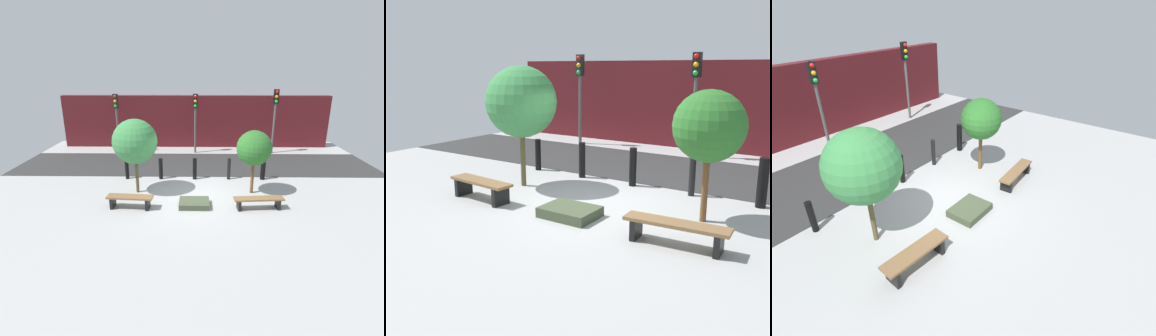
{
  "view_description": "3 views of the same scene",
  "coord_description": "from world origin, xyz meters",
  "views": [
    {
      "loc": [
        0.07,
        -10.65,
        4.83
      ],
      "look_at": [
        -0.08,
        -0.55,
        1.37
      ],
      "focal_mm": 28.0,
      "sensor_mm": 36.0,
      "label": 1
    },
    {
      "loc": [
        4.64,
        -7.42,
        2.93
      ],
      "look_at": [
        -0.2,
        -0.21,
        0.86
      ],
      "focal_mm": 40.0,
      "sensor_mm": 36.0,
      "label": 2
    },
    {
      "loc": [
        -5.47,
        -4.77,
        5.24
      ],
      "look_at": [
        0.59,
        -0.15,
        0.97
      ],
      "focal_mm": 28.0,
      "sensor_mm": 36.0,
      "label": 3
    }
  ],
  "objects": [
    {
      "name": "traffic_light_mid_east",
      "position": [
        4.46,
        6.27,
        2.5
      ],
      "size": [
        0.28,
        0.27,
        3.61
      ],
      "color": "#555555",
      "rests_on": "ground"
    },
    {
      "name": "traffic_light_mid_west",
      "position": [
        0.0,
        6.27,
        2.34
      ],
      "size": [
        0.28,
        0.27,
        3.37
      ],
      "color": "#505050",
      "rests_on": "ground"
    },
    {
      "name": "bollard_center",
      "position": [
        0.0,
        1.95,
        0.48
      ],
      "size": [
        0.18,
        0.18,
        0.97
      ],
      "primitive_type": "cylinder",
      "color": "black",
      "rests_on": "ground"
    },
    {
      "name": "bench_right",
      "position": [
        2.28,
        -1.0,
        0.31
      ],
      "size": [
        1.79,
        0.51,
        0.43
      ],
      "rotation": [
        0.0,
        0.0,
        0.08
      ],
      "color": "black",
      "rests_on": "ground"
    },
    {
      "name": "tree_behind_left_bench",
      "position": [
        -2.28,
        0.44,
        2.09
      ],
      "size": [
        1.73,
        1.73,
        2.96
      ],
      "color": "brown",
      "rests_on": "ground"
    },
    {
      "name": "ground_plane",
      "position": [
        0.0,
        0.0,
        0.0
      ],
      "size": [
        18.0,
        18.0,
        0.0
      ],
      "primitive_type": "plane",
      "color": "#A1A1A1"
    },
    {
      "name": "bench_left",
      "position": [
        -2.28,
        -1.0,
        0.33
      ],
      "size": [
        1.66,
        0.55,
        0.46
      ],
      "rotation": [
        0.0,
        0.0,
        -0.08
      ],
      "color": "black",
      "rests_on": "ground"
    },
    {
      "name": "road_strip",
      "position": [
        0.0,
        4.09,
        0.01
      ],
      "size": [
        18.0,
        3.79,
        0.01
      ],
      "primitive_type": "cube",
      "color": "#2E2E2E",
      "rests_on": "ground"
    },
    {
      "name": "bollard_far_right",
      "position": [
        3.04,
        1.95,
        0.54
      ],
      "size": [
        0.22,
        0.22,
        1.08
      ],
      "primitive_type": "cylinder",
      "color": "black",
      "rests_on": "ground"
    },
    {
      "name": "planter_bed",
      "position": [
        0.0,
        -0.8,
        0.1
      ],
      "size": [
        1.09,
        0.84,
        0.2
      ],
      "primitive_type": "cube",
      "color": "#414B35",
      "rests_on": "ground"
    },
    {
      "name": "bollard_right",
      "position": [
        1.52,
        1.95,
        0.48
      ],
      "size": [
        0.14,
        0.14,
        0.97
      ],
      "primitive_type": "cylinder",
      "color": "black",
      "rests_on": "ground"
    },
    {
      "name": "bollard_far_left",
      "position": [
        -3.04,
        1.95,
        0.45
      ],
      "size": [
        0.17,
        0.17,
        0.9
      ],
      "primitive_type": "cylinder",
      "color": "black",
      "rests_on": "ground"
    },
    {
      "name": "building_facade",
      "position": [
        0.0,
        7.78,
        1.57
      ],
      "size": [
        16.2,
        0.5,
        3.14
      ],
      "primitive_type": "cube",
      "color": "#511419",
      "rests_on": "ground"
    },
    {
      "name": "bollard_left",
      "position": [
        -1.52,
        1.95,
        0.48
      ],
      "size": [
        0.18,
        0.18,
        0.95
      ],
      "primitive_type": "cylinder",
      "color": "black",
      "rests_on": "ground"
    },
    {
      "name": "tree_behind_right_bench",
      "position": [
        2.28,
        0.44,
        1.84
      ],
      "size": [
        1.36,
        1.36,
        2.53
      ],
      "color": "brown",
      "rests_on": "ground"
    }
  ]
}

